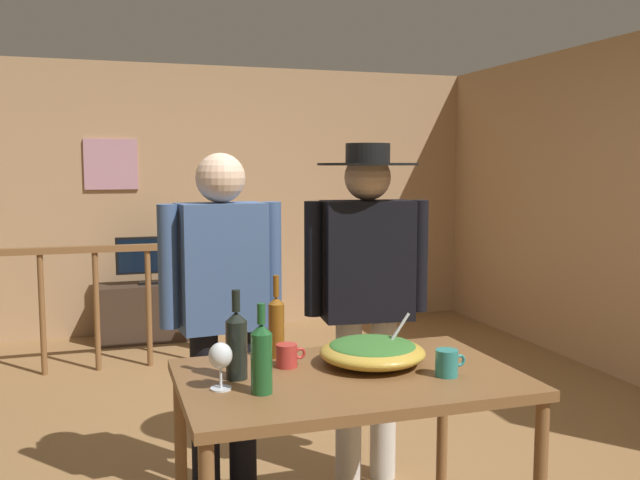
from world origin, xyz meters
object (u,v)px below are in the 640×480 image
(salad_bowl, at_px, (372,351))
(tv_console, at_px, (151,312))
(person_standing_left, at_px, (222,299))
(serving_table, at_px, (349,394))
(wine_bottle_green, at_px, (262,357))
(mug_teal, at_px, (447,363))
(framed_picture, at_px, (111,164))
(wine_bottle_amber, at_px, (276,325))
(wine_bottle_dark, at_px, (236,343))
(mug_red, at_px, (287,355))
(person_standing_right, at_px, (367,280))
(wine_glass, at_px, (220,357))
(flat_screen_tv, at_px, (149,256))
(stair_railing, at_px, (147,290))

(salad_bowl, bearing_deg, tv_console, 99.00)
(salad_bowl, height_order, person_standing_left, person_standing_left)
(tv_console, distance_m, serving_table, 3.99)
(wine_bottle_green, height_order, mug_teal, wine_bottle_green)
(framed_picture, xyz_separation_m, serving_table, (0.78, -4.22, -0.88))
(framed_picture, height_order, wine_bottle_amber, framed_picture)
(serving_table, distance_m, mug_teal, 0.39)
(wine_bottle_amber, bearing_deg, serving_table, -55.95)
(wine_bottle_green, bearing_deg, tv_console, 91.59)
(wine_bottle_dark, relative_size, wine_bottle_amber, 0.98)
(serving_table, height_order, mug_red, mug_red)
(framed_picture, height_order, person_standing_right, framed_picture)
(wine_glass, distance_m, mug_red, 0.36)
(flat_screen_tv, xyz_separation_m, person_standing_left, (0.12, -3.18, 0.20))
(salad_bowl, height_order, mug_red, salad_bowl)
(wine_glass, bearing_deg, wine_bottle_green, -33.01)
(salad_bowl, bearing_deg, flat_screen_tv, 99.07)
(person_standing_left, bearing_deg, salad_bowl, 121.62)
(framed_picture, xyz_separation_m, flat_screen_tv, (0.30, -0.32, -0.82))
(wine_bottle_green, xyz_separation_m, mug_red, (0.16, 0.28, -0.08))
(wine_bottle_dark, distance_m, mug_red, 0.25)
(wine_bottle_dark, xyz_separation_m, person_standing_right, (0.77, 0.66, 0.09))
(wine_bottle_amber, bearing_deg, mug_red, -87.42)
(framed_picture, xyz_separation_m, wine_bottle_green, (0.41, -4.34, -0.67))
(salad_bowl, xyz_separation_m, wine_glass, (-0.62, -0.12, 0.06))
(stair_railing, relative_size, flat_screen_tv, 4.16)
(tv_console, bearing_deg, person_standing_left, -87.85)
(flat_screen_tv, height_order, mug_teal, flat_screen_tv)
(wine_bottle_dark, xyz_separation_m, person_standing_left, (0.06, 0.66, 0.04))
(wine_bottle_amber, xyz_separation_m, person_standing_right, (0.56, 0.42, 0.09))
(wine_bottle_green, height_order, wine_bottle_amber, wine_bottle_amber)
(framed_picture, distance_m, stair_railing, 1.52)
(salad_bowl, bearing_deg, wine_bottle_dark, -178.15)
(tv_console, relative_size, wine_glass, 5.33)
(salad_bowl, xyz_separation_m, person_standing_right, (0.23, 0.64, 0.17))
(serving_table, bearing_deg, stair_railing, 100.12)
(wine_bottle_green, height_order, mug_red, wine_bottle_green)
(framed_picture, distance_m, wine_bottle_amber, 4.01)
(flat_screen_tv, xyz_separation_m, wine_bottle_dark, (0.06, -3.83, 0.15))
(stair_railing, relative_size, wine_bottle_green, 7.67)
(stair_railing, relative_size, person_standing_left, 1.49)
(serving_table, bearing_deg, person_standing_right, 63.81)
(wine_glass, height_order, person_standing_right, person_standing_right)
(wine_bottle_dark, xyz_separation_m, wine_bottle_green, (0.05, -0.19, -0.00))
(tv_console, height_order, person_standing_right, person_standing_right)
(serving_table, relative_size, mug_red, 10.58)
(mug_teal, bearing_deg, serving_table, 158.13)
(mug_teal, bearing_deg, person_standing_right, 88.88)
(salad_bowl, height_order, mug_teal, salad_bowl)
(mug_teal, bearing_deg, salad_bowl, 132.83)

